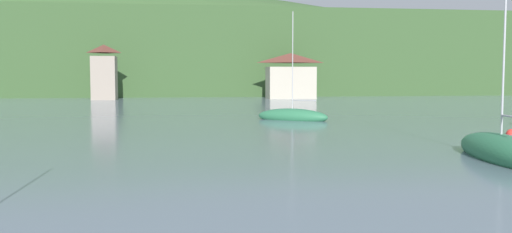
{
  "coord_description": "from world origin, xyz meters",
  "views": [
    {
      "loc": [
        -3.52,
        22.18,
        3.43
      ],
      "look_at": [
        0.0,
        46.22,
        1.6
      ],
      "focal_mm": 38.89,
      "sensor_mm": 36.0,
      "label": 1
    }
  ],
  "objects_px": {
    "shore_building_westcentral": "(291,76)",
    "sailboat_mid_2": "(501,151)",
    "shore_building_west": "(104,73)",
    "sailboat_far_10": "(292,116)",
    "mooring_buoy_near": "(511,134)"
  },
  "relations": [
    {
      "from": "shore_building_west",
      "to": "sailboat_mid_2",
      "type": "bearing_deg",
      "value": -68.8
    },
    {
      "from": "shore_building_westcentral",
      "to": "mooring_buoy_near",
      "type": "height_order",
      "value": "shore_building_westcentral"
    },
    {
      "from": "shore_building_westcentral",
      "to": "sailboat_mid_2",
      "type": "bearing_deg",
      "value": -93.57
    },
    {
      "from": "shore_building_west",
      "to": "mooring_buoy_near",
      "type": "relative_size",
      "value": 12.85
    },
    {
      "from": "sailboat_mid_2",
      "to": "sailboat_far_10",
      "type": "xyz_separation_m",
      "value": [
        -4.23,
        20.54,
        -0.05
      ]
    },
    {
      "from": "shore_building_westcentral",
      "to": "sailboat_mid_2",
      "type": "height_order",
      "value": "sailboat_mid_2"
    },
    {
      "from": "sailboat_far_10",
      "to": "mooring_buoy_near",
      "type": "xyz_separation_m",
      "value": [
        10.52,
        -11.62,
        -0.29
      ]
    },
    {
      "from": "shore_building_westcentral",
      "to": "sailboat_far_10",
      "type": "height_order",
      "value": "sailboat_far_10"
    },
    {
      "from": "sailboat_far_10",
      "to": "shore_building_west",
      "type": "bearing_deg",
      "value": -29.06
    },
    {
      "from": "shore_building_westcentral",
      "to": "shore_building_west",
      "type": "bearing_deg",
      "value": -179.66
    },
    {
      "from": "shore_building_west",
      "to": "sailboat_far_10",
      "type": "distance_m",
      "value": 42.48
    },
    {
      "from": "shore_building_westcentral",
      "to": "sailboat_mid_2",
      "type": "relative_size",
      "value": 0.7
    },
    {
      "from": "sailboat_mid_2",
      "to": "shore_building_west",
      "type": "bearing_deg",
      "value": 29.15
    },
    {
      "from": "mooring_buoy_near",
      "to": "shore_building_westcentral",
      "type": "bearing_deg",
      "value": 93.0
    },
    {
      "from": "shore_building_westcentral",
      "to": "mooring_buoy_near",
      "type": "relative_size",
      "value": 12.05
    }
  ]
}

